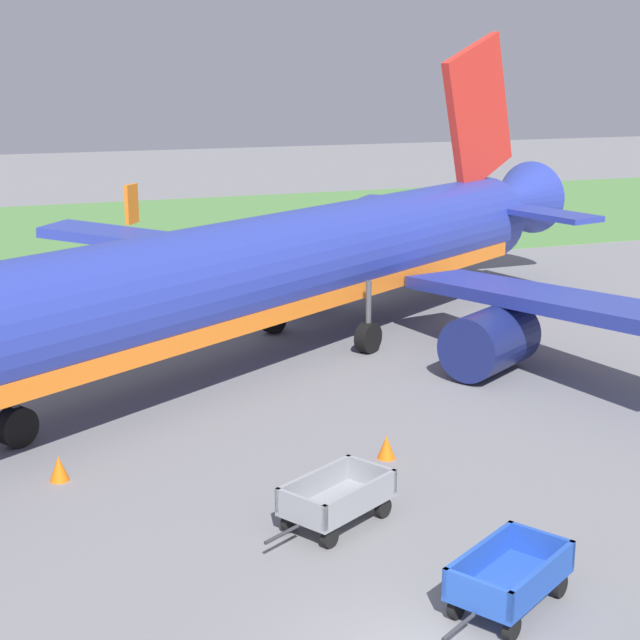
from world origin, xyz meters
TOP-DOWN VIEW (x-y plane):
  - grass_strip at (0.00, 47.59)m, footprint 220.00×28.00m
  - airplane at (4.44, 18.78)m, footprint 33.98×28.36m
  - baggage_cart_second_in_row at (2.45, 1.19)m, footprint 3.44×2.46m
  - baggage_cart_third_in_row at (0.75, 5.51)m, footprint 3.47×2.43m
  - traffic_cone_near_plane at (3.35, 8.55)m, footprint 0.47×0.47m
  - traffic_cone_mid_apron at (-4.67, 10.13)m, footprint 0.48×0.48m

SIDE VIEW (x-z plane):
  - grass_strip at x=0.00m, z-range 0.00..0.06m
  - traffic_cone_near_plane at x=3.35m, z-range 0.00..0.62m
  - traffic_cone_mid_apron at x=-4.67m, z-range 0.00..0.63m
  - baggage_cart_second_in_row at x=2.45m, z-range 0.07..1.14m
  - baggage_cart_third_in_row at x=0.75m, z-range 0.07..1.14m
  - airplane at x=4.44m, z-range -2.62..8.72m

